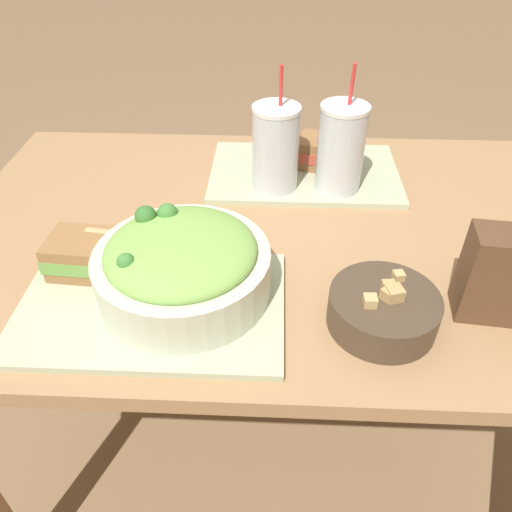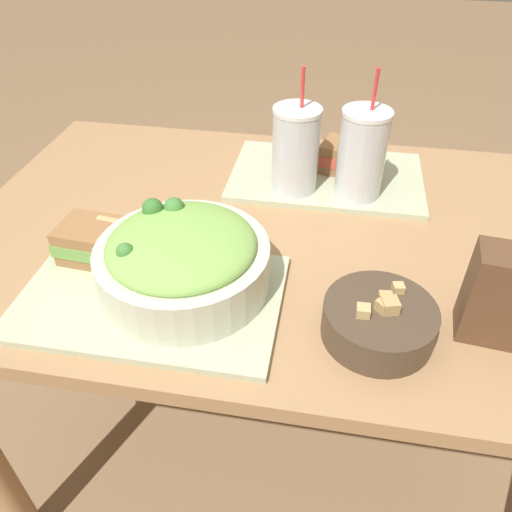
# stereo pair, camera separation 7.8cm
# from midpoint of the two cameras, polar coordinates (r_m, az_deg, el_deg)

# --- Properties ---
(ground_plane) EXTENTS (12.00, 12.00, 0.00)m
(ground_plane) POSITION_cam_midpoint_polar(r_m,az_deg,el_deg) (1.54, -0.67, -20.44)
(ground_plane) COLOR #846647
(dining_table) EXTENTS (1.23, 0.81, 0.76)m
(dining_table) POSITION_cam_midpoint_polar(r_m,az_deg,el_deg) (1.04, -0.93, -1.88)
(dining_table) COLOR #A37A51
(dining_table) RESTS_ON ground_plane
(tray_near) EXTENTS (0.42, 0.27, 0.01)m
(tray_near) POSITION_cam_midpoint_polar(r_m,az_deg,el_deg) (0.82, -14.53, -5.68)
(tray_near) COLOR #B2BC99
(tray_near) RESTS_ON dining_table
(tray_far) EXTENTS (0.42, 0.27, 0.01)m
(tray_far) POSITION_cam_midpoint_polar(r_m,az_deg,el_deg) (1.14, 3.55, 9.42)
(tray_far) COLOR #B2BC99
(tray_far) RESTS_ON dining_table
(salad_bowl) EXTENTS (0.28, 0.28, 0.12)m
(salad_bowl) POSITION_cam_midpoint_polar(r_m,az_deg,el_deg) (0.79, -11.26, -1.08)
(salad_bowl) COLOR beige
(salad_bowl) RESTS_ON tray_near
(soup_bowl) EXTENTS (0.17, 0.17, 0.08)m
(soup_bowl) POSITION_cam_midpoint_polar(r_m,az_deg,el_deg) (0.77, 11.54, -6.06)
(soup_bowl) COLOR #473828
(soup_bowl) RESTS_ON dining_table
(sandwich_near) EXTENTS (0.13, 0.10, 0.06)m
(sandwich_near) POSITION_cam_midpoint_polar(r_m,az_deg,el_deg) (0.89, -21.32, 0.08)
(sandwich_near) COLOR olive
(sandwich_near) RESTS_ON tray_near
(baguette_near) EXTENTS (0.15, 0.08, 0.06)m
(baguette_near) POSITION_cam_midpoint_polar(r_m,az_deg,el_deg) (0.88, -16.67, 0.67)
(baguette_near) COLOR tan
(baguette_near) RESTS_ON tray_near
(sandwich_far) EXTENTS (0.13, 0.11, 0.06)m
(sandwich_far) POSITION_cam_midpoint_polar(r_m,az_deg,el_deg) (1.15, 5.57, 11.65)
(sandwich_far) COLOR olive
(sandwich_far) RESTS_ON tray_far
(drink_cup_dark) EXTENTS (0.10, 0.10, 0.26)m
(drink_cup_dark) POSITION_cam_midpoint_polar(r_m,az_deg,el_deg) (1.04, 0.04, 11.89)
(drink_cup_dark) COLOR silver
(drink_cup_dark) RESTS_ON tray_far
(drink_cup_red) EXTENTS (0.10, 0.10, 0.26)m
(drink_cup_red) POSITION_cam_midpoint_polar(r_m,az_deg,el_deg) (1.04, 7.48, 11.75)
(drink_cup_red) COLOR silver
(drink_cup_red) RESTS_ON tray_far
(chip_bag) EXTENTS (0.14, 0.08, 0.15)m
(chip_bag) POSITION_cam_midpoint_polar(r_m,az_deg,el_deg) (0.81, 24.39, -2.22)
(chip_bag) COLOR brown
(chip_bag) RESTS_ON dining_table
(napkin_folded) EXTENTS (0.16, 0.13, 0.00)m
(napkin_folded) POSITION_cam_midpoint_polar(r_m,az_deg,el_deg) (0.99, -11.96, 3.08)
(napkin_folded) COLOR silver
(napkin_folded) RESTS_ON dining_table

